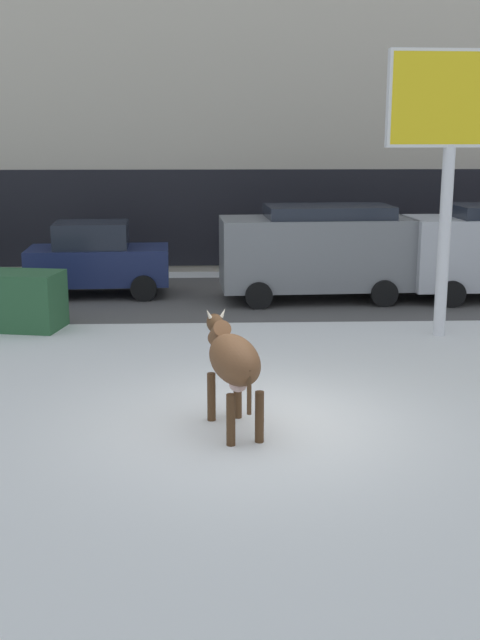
{
  "coord_description": "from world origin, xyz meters",
  "views": [
    {
      "loc": [
        -0.66,
        -10.67,
        3.97
      ],
      "look_at": [
        -0.16,
        1.64,
        1.1
      ],
      "focal_mm": 44.64,
      "sensor_mm": 36.0,
      "label": 1
    }
  ],
  "objects_px": {
    "car_navy_hatchback": "(97,259)",
    "car_grey_van": "(316,250)",
    "billboard": "(452,117)",
    "dumpster": "(20,300)",
    "cow_brown": "(233,360)",
    "pedestrian_near_billboard": "(233,247)"
  },
  "relations": [
    {
      "from": "car_navy_hatchback",
      "to": "car_grey_van",
      "type": "bearing_deg",
      "value": -8.24
    },
    {
      "from": "billboard",
      "to": "dumpster",
      "type": "xyz_separation_m",
      "value": [
        -8.63,
        0.94,
        -3.71
      ]
    },
    {
      "from": "cow_brown",
      "to": "dumpster",
      "type": "xyz_separation_m",
      "value": [
        -4.26,
        6.07,
        -0.39
      ]
    },
    {
      "from": "cow_brown",
      "to": "pedestrian_near_billboard",
      "type": "height_order",
      "value": "pedestrian_near_billboard"
    },
    {
      "from": "pedestrian_near_billboard",
      "to": "dumpster",
      "type": "height_order",
      "value": "pedestrian_near_billboard"
    },
    {
      "from": "billboard",
      "to": "pedestrian_near_billboard",
      "type": "distance_m",
      "value": 8.62
    },
    {
      "from": "pedestrian_near_billboard",
      "to": "dumpster",
      "type": "distance_m",
      "value": 7.5
    },
    {
      "from": "cow_brown",
      "to": "car_grey_van",
      "type": "xyz_separation_m",
      "value": [
        2.33,
        8.81,
        0.25
      ]
    },
    {
      "from": "car_grey_van",
      "to": "pedestrian_near_billboard",
      "type": "xyz_separation_m",
      "value": [
        -1.95,
        3.15,
        -0.36
      ]
    },
    {
      "from": "car_navy_hatchback",
      "to": "dumpster",
      "type": "height_order",
      "value": "car_navy_hatchback"
    },
    {
      "from": "car_grey_van",
      "to": "dumpster",
      "type": "bearing_deg",
      "value": -157.44
    },
    {
      "from": "billboard",
      "to": "dumpster",
      "type": "bearing_deg",
      "value": 173.81
    },
    {
      "from": "car_navy_hatchback",
      "to": "dumpster",
      "type": "bearing_deg",
      "value": -108.03
    },
    {
      "from": "cow_brown",
      "to": "car_navy_hatchback",
      "type": "relative_size",
      "value": 0.54
    },
    {
      "from": "dumpster",
      "to": "cow_brown",
      "type": "bearing_deg",
      "value": -54.91
    },
    {
      "from": "billboard",
      "to": "pedestrian_near_billboard",
      "type": "height_order",
      "value": "billboard"
    },
    {
      "from": "pedestrian_near_billboard",
      "to": "billboard",
      "type": "bearing_deg",
      "value": -59.69
    },
    {
      "from": "cow_brown",
      "to": "dumpster",
      "type": "relative_size",
      "value": 1.14
    },
    {
      "from": "cow_brown",
      "to": "car_navy_hatchback",
      "type": "distance_m",
      "value": 10.09
    },
    {
      "from": "car_navy_hatchback",
      "to": "billboard",
      "type": "bearing_deg",
      "value": -30.82
    },
    {
      "from": "pedestrian_near_billboard",
      "to": "dumpster",
      "type": "relative_size",
      "value": 1.02
    },
    {
      "from": "billboard",
      "to": "pedestrian_near_billboard",
      "type": "relative_size",
      "value": 3.21
    }
  ]
}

